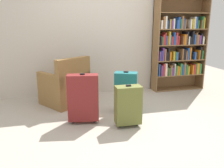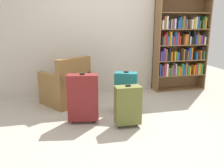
% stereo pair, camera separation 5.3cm
% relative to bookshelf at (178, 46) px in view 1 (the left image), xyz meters
% --- Properties ---
extents(ground_plane, '(8.65, 8.65, 0.00)m').
position_rel_bookshelf_xyz_m(ground_plane, '(-1.70, -1.47, -0.98)').
color(ground_plane, '#B2A899').
extents(back_wall, '(4.94, 0.10, 2.60)m').
position_rel_bookshelf_xyz_m(back_wall, '(-1.70, 0.23, 0.32)').
color(back_wall, beige).
rests_on(back_wall, ground).
extents(bookshelf, '(1.18, 0.33, 2.02)m').
position_rel_bookshelf_xyz_m(bookshelf, '(0.00, 0.00, 0.00)').
color(bookshelf, brown).
rests_on(bookshelf, ground).
extents(armchair, '(0.97, 0.97, 0.90)m').
position_rel_bookshelf_xyz_m(armchair, '(-2.53, -0.42, -0.67)').
color(armchair, olive).
rests_on(armchair, ground).
extents(mug, '(0.12, 0.08, 0.10)m').
position_rel_bookshelf_xyz_m(mug, '(-2.03, -0.34, -0.94)').
color(mug, '#1E7F4C').
rests_on(mug, ground).
extents(suitcase_olive, '(0.38, 0.21, 0.64)m').
position_rel_bookshelf_xyz_m(suitcase_olive, '(-1.71, -1.66, -0.65)').
color(suitcase_olive, brown).
rests_on(suitcase_olive, ground).
extents(suitcase_dark_red, '(0.49, 0.27, 0.78)m').
position_rel_bookshelf_xyz_m(suitcase_dark_red, '(-2.33, -1.37, -0.58)').
color(suitcase_dark_red, maroon).
rests_on(suitcase_dark_red, ground).
extents(suitcase_teal, '(0.42, 0.34, 0.72)m').
position_rel_bookshelf_xyz_m(suitcase_teal, '(-1.58, -1.13, -0.61)').
color(suitcase_teal, '#19666B').
rests_on(suitcase_teal, ground).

